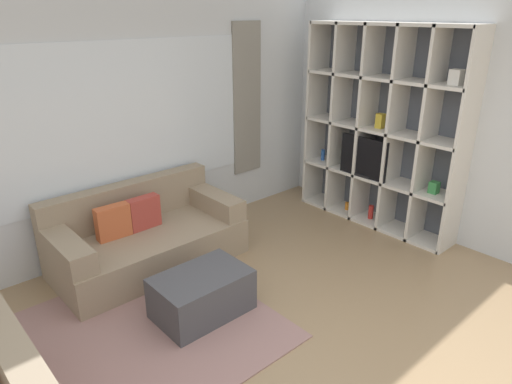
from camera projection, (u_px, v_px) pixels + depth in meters
The scene contains 6 objects.
wall_back at pixel (125, 128), 4.84m from camera, with size 6.65×0.11×2.70m.
wall_right at pixel (394, 114), 5.51m from camera, with size 0.07×4.16×2.70m, color silver.
area_rug at pixel (121, 343), 3.70m from camera, with size 2.45×1.97×0.01m, color gray.
shelving_unit at pixel (382, 130), 5.45m from camera, with size 0.41×2.05×2.40m.
couch_main at pixel (146, 237), 4.79m from camera, with size 1.92×0.96×0.81m.
ottoman at pixel (202, 294), 4.00m from camera, with size 0.82×0.54×0.40m.
Camera 1 is at (-2.13, -1.48, 2.52)m, focal length 32.00 mm.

